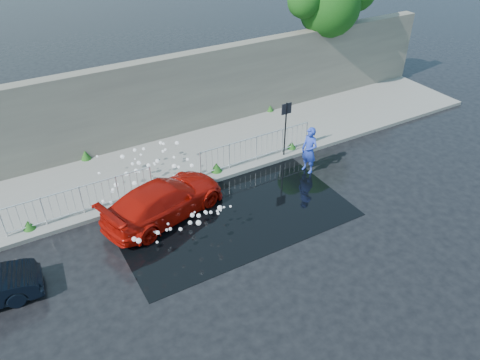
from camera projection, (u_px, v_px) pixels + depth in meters
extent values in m
plane|color=black|center=(232.00, 233.00, 15.55)|extent=(90.00, 90.00, 0.00)
cube|color=slate|center=(172.00, 162.00, 19.09)|extent=(30.00, 4.00, 0.15)
cube|color=slate|center=(193.00, 186.00, 17.66)|extent=(30.00, 0.25, 0.16)
cube|color=#5E574F|center=(148.00, 101.00, 19.65)|extent=(30.00, 0.60, 3.50)
cube|color=black|center=(231.00, 212.00, 16.47)|extent=(8.00, 5.00, 0.01)
cylinder|color=black|center=(285.00, 131.00, 18.82)|extent=(0.06, 0.06, 2.50)
cube|color=black|center=(287.00, 109.00, 18.26)|extent=(0.45, 0.04, 0.45)
cylinder|color=#332114|center=(323.00, 43.00, 24.18)|extent=(0.36, 0.36, 5.00)
sphere|color=#0E3D0E|center=(329.00, 6.00, 22.23)|extent=(2.99, 2.99, 2.99)
sphere|color=#0E3D0E|center=(304.00, 1.00, 21.38)|extent=(1.61, 1.61, 1.61)
cylinder|color=silver|center=(3.00, 223.00, 14.86)|extent=(0.05, 0.05, 1.10)
cylinder|color=silver|center=(151.00, 179.00, 16.94)|extent=(0.05, 0.05, 1.10)
cylinder|color=silver|center=(79.00, 187.00, 15.61)|extent=(5.00, 0.04, 0.04)
cylinder|color=silver|center=(84.00, 210.00, 16.14)|extent=(5.00, 0.04, 0.04)
cylinder|color=silver|center=(200.00, 165.00, 17.77)|extent=(0.05, 0.05, 1.10)
cylinder|color=silver|center=(306.00, 133.00, 19.85)|extent=(0.05, 0.05, 1.10)
cylinder|color=silver|center=(257.00, 137.00, 18.52)|extent=(5.00, 0.04, 0.04)
cylinder|color=silver|center=(256.00, 157.00, 19.05)|extent=(5.00, 0.04, 0.04)
cone|color=#124315|center=(28.00, 225.00, 15.40)|extent=(0.40, 0.40, 0.33)
cone|color=#124315|center=(139.00, 191.00, 16.99)|extent=(0.36, 0.36, 0.31)
cone|color=#124315|center=(216.00, 167.00, 18.30)|extent=(0.44, 0.44, 0.38)
cone|color=#124315|center=(292.00, 145.00, 19.81)|extent=(0.38, 0.38, 0.31)
cone|color=#124315|center=(85.00, 155.00, 19.06)|extent=(0.42, 0.42, 0.39)
cone|color=#124315|center=(270.00, 108.00, 22.83)|extent=(0.34, 0.34, 0.29)
sphere|color=white|center=(141.00, 155.00, 17.96)|extent=(0.10, 0.10, 0.10)
sphere|color=white|center=(135.00, 159.00, 17.67)|extent=(0.07, 0.07, 0.07)
sphere|color=white|center=(187.00, 159.00, 18.07)|extent=(0.11, 0.11, 0.11)
sphere|color=white|center=(111.00, 202.00, 16.52)|extent=(0.10, 0.10, 0.10)
sphere|color=white|center=(174.00, 176.00, 17.46)|extent=(0.09, 0.09, 0.09)
sphere|color=white|center=(157.00, 161.00, 17.80)|extent=(0.16, 0.16, 0.16)
sphere|color=white|center=(139.00, 163.00, 17.63)|extent=(0.17, 0.17, 0.17)
sphere|color=white|center=(179.00, 167.00, 17.78)|extent=(0.12, 0.12, 0.12)
sphere|color=white|center=(99.00, 173.00, 16.88)|extent=(0.10, 0.10, 0.10)
sphere|color=white|center=(113.00, 190.00, 16.61)|extent=(0.12, 0.12, 0.12)
sphere|color=white|center=(144.00, 149.00, 18.26)|extent=(0.13, 0.13, 0.13)
sphere|color=white|center=(126.00, 174.00, 17.22)|extent=(0.17, 0.17, 0.17)
sphere|color=white|center=(163.00, 151.00, 18.13)|extent=(0.11, 0.11, 0.11)
sphere|color=white|center=(122.00, 157.00, 17.84)|extent=(0.17, 0.17, 0.17)
sphere|color=white|center=(192.00, 166.00, 17.84)|extent=(0.16, 0.16, 0.16)
sphere|color=white|center=(174.00, 157.00, 17.96)|extent=(0.11, 0.11, 0.11)
sphere|color=white|center=(165.00, 150.00, 18.37)|extent=(0.11, 0.11, 0.11)
sphere|color=white|center=(136.00, 170.00, 17.49)|extent=(0.09, 0.09, 0.09)
sphere|color=white|center=(139.00, 172.00, 17.42)|extent=(0.09, 0.09, 0.09)
sphere|color=white|center=(135.00, 183.00, 17.16)|extent=(0.18, 0.18, 0.18)
sphere|color=white|center=(174.00, 166.00, 17.78)|extent=(0.17, 0.17, 0.17)
sphere|color=white|center=(135.00, 150.00, 18.17)|extent=(0.15, 0.15, 0.15)
sphere|color=white|center=(103.00, 201.00, 16.22)|extent=(0.10, 0.10, 0.10)
sphere|color=white|center=(148.00, 168.00, 17.53)|extent=(0.12, 0.12, 0.12)
sphere|color=white|center=(97.00, 156.00, 17.53)|extent=(0.09, 0.09, 0.09)
sphere|color=white|center=(116.00, 185.00, 16.71)|extent=(0.17, 0.17, 0.17)
sphere|color=white|center=(112.00, 192.00, 16.51)|extent=(0.12, 0.12, 0.12)
sphere|color=white|center=(132.00, 164.00, 17.54)|extent=(0.12, 0.12, 0.12)
sphere|color=white|center=(161.00, 143.00, 18.67)|extent=(0.14, 0.14, 0.14)
sphere|color=white|center=(177.00, 143.00, 18.48)|extent=(0.16, 0.16, 0.16)
sphere|color=white|center=(154.00, 163.00, 17.83)|extent=(0.07, 0.07, 0.07)
sphere|color=white|center=(148.00, 165.00, 17.55)|extent=(0.15, 0.15, 0.15)
sphere|color=white|center=(136.00, 171.00, 17.20)|extent=(0.16, 0.16, 0.16)
sphere|color=white|center=(163.00, 144.00, 18.53)|extent=(0.11, 0.11, 0.11)
sphere|color=white|center=(155.00, 165.00, 17.46)|extent=(0.08, 0.08, 0.08)
sphere|color=white|center=(195.00, 212.00, 15.47)|extent=(0.06, 0.06, 0.06)
sphere|color=white|center=(218.00, 214.00, 14.94)|extent=(0.09, 0.09, 0.09)
sphere|color=white|center=(167.00, 230.00, 14.98)|extent=(0.09, 0.09, 0.09)
sphere|color=white|center=(192.00, 215.00, 15.53)|extent=(0.15, 0.15, 0.15)
sphere|color=white|center=(170.00, 229.00, 14.21)|extent=(0.10, 0.10, 0.10)
sphere|color=white|center=(224.00, 207.00, 16.02)|extent=(0.07, 0.07, 0.07)
sphere|color=white|center=(199.00, 216.00, 14.77)|extent=(0.14, 0.14, 0.14)
sphere|color=white|center=(158.00, 233.00, 13.82)|extent=(0.12, 0.12, 0.12)
sphere|color=white|center=(231.00, 206.00, 15.48)|extent=(0.08, 0.08, 0.08)
sphere|color=white|center=(190.00, 223.00, 15.64)|extent=(0.15, 0.15, 0.15)
sphere|color=white|center=(199.00, 223.00, 14.30)|extent=(0.17, 0.17, 0.17)
sphere|color=white|center=(168.00, 224.00, 15.10)|extent=(0.08, 0.08, 0.08)
sphere|color=white|center=(155.00, 232.00, 15.01)|extent=(0.12, 0.12, 0.12)
sphere|color=white|center=(211.00, 212.00, 15.29)|extent=(0.11, 0.11, 0.11)
sphere|color=white|center=(206.00, 213.00, 15.98)|extent=(0.11, 0.11, 0.11)
sphere|color=white|center=(139.00, 241.00, 13.68)|extent=(0.16, 0.16, 0.16)
sphere|color=white|center=(217.00, 211.00, 15.27)|extent=(0.09, 0.09, 0.09)
sphere|color=white|center=(134.00, 239.00, 14.17)|extent=(0.15, 0.15, 0.15)
sphere|color=white|center=(205.00, 212.00, 16.08)|extent=(0.12, 0.12, 0.12)
sphere|color=white|center=(180.00, 229.00, 14.45)|extent=(0.12, 0.12, 0.12)
sphere|color=white|center=(128.00, 234.00, 14.80)|extent=(0.17, 0.17, 0.17)
sphere|color=white|center=(221.00, 210.00, 15.35)|extent=(0.06, 0.06, 0.06)
sphere|color=white|center=(220.00, 208.00, 14.88)|extent=(0.17, 0.17, 0.17)
sphere|color=white|center=(157.00, 242.00, 13.73)|extent=(0.08, 0.08, 0.08)
imported|color=#A70E06|center=(164.00, 200.00, 15.97)|extent=(4.84, 3.03, 1.31)
imported|color=#263FC0|center=(309.00, 150.00, 18.16)|extent=(0.60, 0.78, 1.90)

